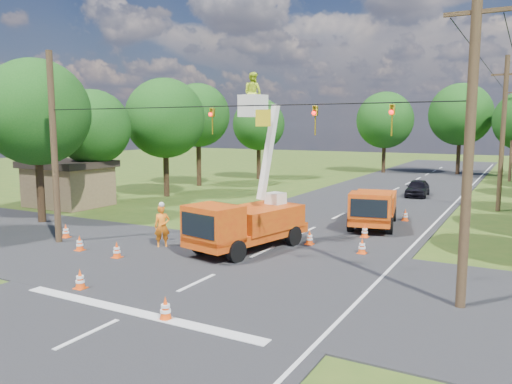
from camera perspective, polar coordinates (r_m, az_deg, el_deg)
The scene contains 30 objects.
ground at distance 35.89m, azimuth 12.07°, elevation -1.50°, with size 140.00×140.00×0.00m, color #335218.
road_main at distance 35.89m, azimuth 12.07°, elevation -1.50°, with size 12.00×100.00×0.06m, color black.
road_cross at distance 19.71m, azimuth -3.38°, elevation -8.86°, with size 56.00×10.00×0.07m, color black.
stop_bar at distance 15.78m, azimuth -13.73°, elevation -13.34°, with size 9.00×0.45×0.02m, color silver.
edge_line at distance 34.74m, azimuth 20.95°, elevation -2.14°, with size 0.12×90.00×0.02m, color silver.
bucket_truck at distance 22.28m, azimuth -1.15°, elevation -2.46°, with size 3.52×6.43×7.89m.
second_truck at distance 28.16m, azimuth 13.23°, elevation -1.71°, with size 3.15×6.02×2.15m.
ground_worker at distance 23.37m, azimuth -10.68°, elevation -3.87°, with size 0.72×0.47×1.97m, color #DD4F12.
distant_car at distance 41.43m, azimuth 17.98°, elevation 0.44°, with size 1.59×3.95×1.35m, color black.
traffic_cone_0 at distance 18.34m, azimuth -19.46°, elevation -9.39°, with size 0.38×0.38×0.71m.
traffic_cone_1 at distance 14.96m, azimuth -10.31°, elevation -12.97°, with size 0.38×0.38×0.71m.
traffic_cone_2 at distance 23.64m, azimuth 6.13°, elevation -5.20°, with size 0.38×0.38×0.71m.
traffic_cone_3 at distance 25.56m, azimuth 12.33°, elevation -4.36°, with size 0.38×0.38×0.71m.
traffic_cone_4 at distance 22.01m, azimuth -15.63°, elevation -6.41°, with size 0.38×0.38×0.71m.
traffic_cone_5 at distance 23.74m, azimuth -19.51°, elevation -5.55°, with size 0.38×0.38×0.71m.
traffic_cone_6 at distance 26.67m, azimuth -20.91°, elevation -4.19°, with size 0.38×0.38×0.71m.
traffic_cone_7 at distance 30.55m, azimuth 16.68°, elevation -2.55°, with size 0.38×0.38×0.71m.
traffic_cone_8 at distance 22.36m, azimuth 12.03°, elevation -6.07°, with size 0.38×0.38×0.71m.
pole_right_near at distance 16.08m, azimuth 23.20°, elevation 5.30°, with size 1.80×0.30×10.00m.
pole_right_mid at distance 36.03m, azimuth 26.37°, elevation 6.07°, with size 1.80×0.30×10.00m.
pole_left at distance 25.30m, azimuth -22.08°, elevation 4.60°, with size 0.30×0.30×9.00m.
signal_span at distance 17.81m, azimuth 2.61°, elevation 8.55°, with size 18.00×0.29×1.07m.
shed at distance 37.14m, azimuth -20.64°, elevation 1.00°, with size 5.50×4.50×3.15m.
tree_left_b at distance 31.06m, azimuth -23.84°, elevation 8.31°, with size 6.00×6.00×9.32m.
tree_left_c at distance 36.48m, azimuth -18.18°, elevation 7.01°, with size 5.20×5.20×8.06m.
tree_left_d at distance 39.87m, azimuth -10.36°, elevation 8.27°, with size 6.20×6.20×9.24m.
tree_left_e at distance 46.54m, azimuth -6.63°, elevation 8.69°, with size 5.80×5.80×9.41m.
tree_left_f at distance 52.29m, azimuth 0.31°, elevation 7.73°, with size 5.40×5.40×8.40m.
tree_far_a at distance 60.89m, azimuth 14.52°, elevation 7.95°, with size 6.60×6.60×9.50m.
tree_far_b at distance 61.41m, azimuth 22.34°, elevation 8.20°, with size 7.00×7.00×10.32m.
Camera 1 is at (10.07, -13.99, 5.59)m, focal length 35.00 mm.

